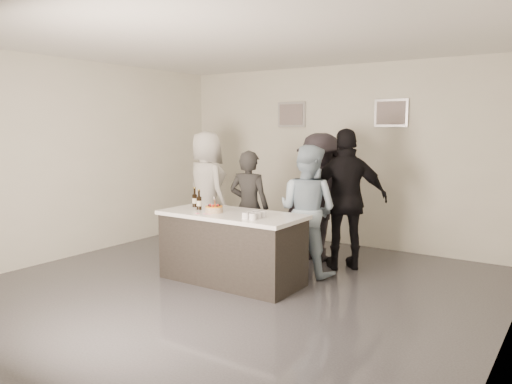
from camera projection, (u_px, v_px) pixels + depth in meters
floor at (233, 288)px, 6.16m from camera, size 6.00×6.00×0.00m
ceiling at (232, 38)px, 5.77m from camera, size 6.00×6.00×0.00m
wall_back at (338, 156)px, 8.44m from camera, size 6.00×0.04×3.00m
wall_left at (75, 159)px, 7.63m from camera, size 0.04×6.00×3.00m
wall_right at (511, 183)px, 4.31m from camera, size 0.04×6.00×3.00m
picture_left at (292, 115)px, 8.82m from camera, size 0.54×0.04×0.44m
picture_right at (391, 113)px, 7.82m from camera, size 0.54×0.04×0.44m
bar_counter at (232, 247)px, 6.39m from camera, size 1.86×0.86×0.90m
cake at (214, 209)px, 6.36m from camera, size 0.22×0.22×0.07m
beer_bottle_a at (195, 197)px, 6.78m from camera, size 0.07×0.07×0.26m
beer_bottle_b at (199, 200)px, 6.56m from camera, size 0.07×0.07×0.26m
tumbler_cluster at (254, 215)px, 5.96m from camera, size 0.19×0.30×0.08m
candles at (202, 214)px, 6.24m from camera, size 0.24×0.08×0.01m
person_main_black at (249, 207)px, 7.24m from camera, size 0.67×0.50×1.65m
person_main_blue at (307, 210)px, 6.69m from camera, size 0.88×0.70×1.75m
person_guest_left at (207, 189)px, 8.33m from camera, size 1.09×0.90×1.91m
person_guest_right at (347, 200)px, 6.91m from camera, size 1.20×1.09×1.96m
person_guest_back at (320, 197)px, 7.40m from camera, size 1.32×0.88×1.89m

